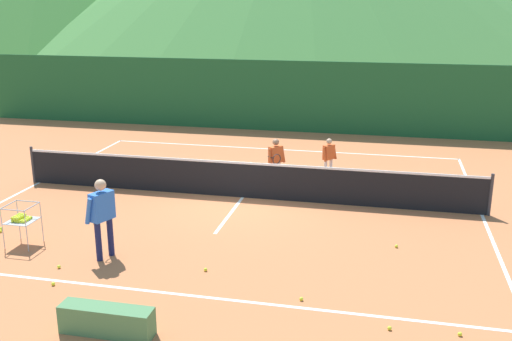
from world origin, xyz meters
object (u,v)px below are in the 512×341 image
object	(u,v)px
ball_cart	(21,219)
tennis_ball_4	(59,267)
tennis_ball_0	(53,284)
student_0	(276,158)
tennis_ball_5	(396,246)
student_1	(329,155)
tennis_ball_9	(1,228)
tennis_ball_2	(390,328)
tennis_ball_1	(206,270)
tennis_ball_6	(301,299)
tennis_ball_7	(94,222)
tennis_ball_10	(1,231)
instructor	(102,211)
tennis_ball_3	(460,334)
courtside_bench	(107,320)
tennis_net	(243,179)

from	to	relation	value
ball_cart	tennis_ball_4	distance (m)	1.70
tennis_ball_0	tennis_ball_4	bearing A→B (deg)	112.64
student_0	tennis_ball_5	xyz separation A→B (m)	(3.31, -3.71, -0.78)
student_1	student_0	bearing A→B (deg)	-145.78
student_1	tennis_ball_9	distance (m)	8.87
tennis_ball_2	student_0	bearing A→B (deg)	114.36
tennis_ball_1	tennis_ball_5	world-z (taller)	same
tennis_ball_6	tennis_ball_7	bearing A→B (deg)	154.02
tennis_ball_1	tennis_ball_4	bearing A→B (deg)	-169.84
tennis_ball_7	tennis_ball_10	world-z (taller)	same
instructor	tennis_ball_1	xyz separation A→B (m)	(2.17, -0.17, -0.96)
tennis_ball_7	tennis_ball_3	bearing A→B (deg)	-21.78
tennis_ball_3	courtside_bench	world-z (taller)	courtside_bench
student_1	tennis_ball_6	world-z (taller)	student_1
tennis_ball_3	tennis_ball_5	bearing A→B (deg)	106.17
instructor	ball_cart	distance (m)	2.05
tennis_ball_9	tennis_ball_10	distance (m)	0.17
tennis_ball_4	tennis_ball_10	distance (m)	2.65
tennis_ball_0	tennis_ball_2	bearing A→B (deg)	-1.86
tennis_ball_6	tennis_ball_10	size ratio (longest dim) A/B	1.00
student_1	tennis_ball_2	distance (m)	8.22
student_0	tennis_ball_3	distance (m)	8.21
tennis_ball_9	tennis_ball_10	xyz separation A→B (m)	(0.09, -0.15, 0.00)
tennis_ball_5	tennis_ball_10	world-z (taller)	same
tennis_ball_6	tennis_ball_9	size ratio (longest dim) A/B	1.00
tennis_ball_7	tennis_ball_6	bearing A→B (deg)	-25.98
tennis_ball_5	tennis_ball_10	bearing A→B (deg)	-172.83
student_0	tennis_ball_3	world-z (taller)	student_0
tennis_ball_6	tennis_ball_7	xyz separation A→B (m)	(-5.26, 2.56, 0.00)
student_0	student_1	distance (m)	1.67
student_0	tennis_ball_0	size ratio (longest dim) A/B	19.79
student_1	tennis_ball_4	distance (m)	8.44
ball_cart	tennis_ball_3	bearing A→B (deg)	-10.90
student_1	tennis_ball_5	world-z (taller)	student_1
tennis_ball_2	tennis_ball_4	xyz separation A→B (m)	(-6.30, 0.87, 0.00)
ball_cart	courtside_bench	distance (m)	4.37
student_0	courtside_bench	bearing A→B (deg)	-97.92
tennis_ball_6	tennis_net	bearing A→B (deg)	114.25
tennis_ball_9	courtside_bench	world-z (taller)	courtside_bench
student_1	tennis_ball_1	size ratio (longest dim) A/B	17.83
tennis_ball_3	tennis_ball_5	world-z (taller)	same
student_1	tennis_ball_10	world-z (taller)	student_1
tennis_ball_1	tennis_ball_5	distance (m)	4.10
tennis_ball_6	tennis_ball_0	bearing A→B (deg)	-174.46
student_0	tennis_net	bearing A→B (deg)	-117.87
tennis_ball_1	tennis_net	bearing A→B (deg)	94.65
tennis_ball_0	tennis_ball_6	distance (m)	4.54
tennis_ball_7	tennis_ball_4	bearing A→B (deg)	-78.89
tennis_ball_0	tennis_ball_7	size ratio (longest dim) A/B	1.00
tennis_ball_1	courtside_bench	size ratio (longest dim) A/B	0.05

